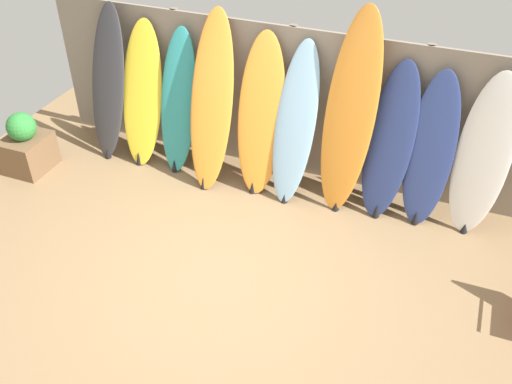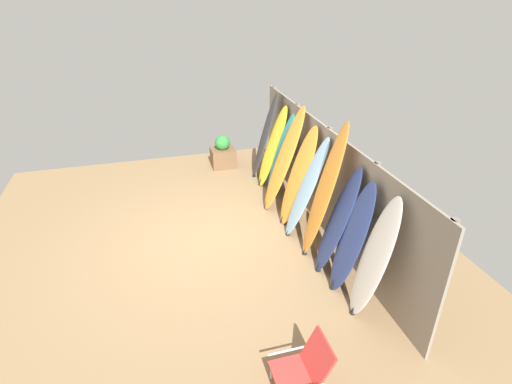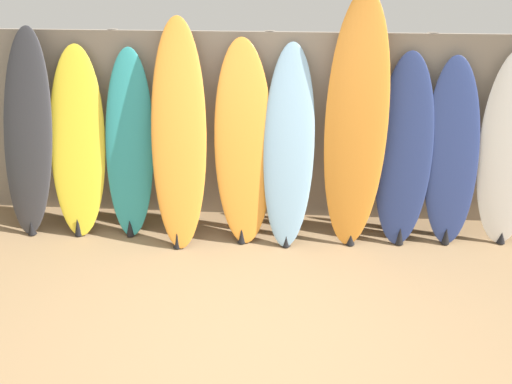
# 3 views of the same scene
# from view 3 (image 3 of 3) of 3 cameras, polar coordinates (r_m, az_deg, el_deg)

# --- Properties ---
(ground) EXTENTS (7.68, 7.68, 0.00)m
(ground) POSITION_cam_3_polar(r_m,az_deg,el_deg) (4.11, -0.33, -14.42)
(ground) COLOR #8E704C
(fence_back) EXTENTS (6.08, 0.11, 1.80)m
(fence_back) POSITION_cam_3_polar(r_m,az_deg,el_deg) (5.48, 1.28, 6.40)
(fence_back) COLOR gray
(fence_back) RESTS_ON ground
(surfboard_charcoal_0) EXTENTS (0.54, 0.61, 1.86)m
(surfboard_charcoal_0) POSITION_cam_3_polar(r_m,az_deg,el_deg) (5.65, -21.85, 5.42)
(surfboard_charcoal_0) COLOR #38383D
(surfboard_charcoal_0) RESTS_ON ground
(surfboard_yellow_1) EXTENTS (0.57, 0.66, 1.70)m
(surfboard_yellow_1) POSITION_cam_3_polar(r_m,az_deg,el_deg) (5.53, -17.40, 4.68)
(surfboard_yellow_1) COLOR yellow
(surfboard_yellow_1) RESTS_ON ground
(surfboard_teal_2) EXTENTS (0.47, 0.57, 1.68)m
(surfboard_teal_2) POSITION_cam_3_polar(r_m,az_deg,el_deg) (5.37, -12.52, 4.60)
(surfboard_teal_2) COLOR teal
(surfboard_teal_2) RESTS_ON ground
(surfboard_orange_3) EXTENTS (0.57, 0.82, 1.96)m
(surfboard_orange_3) POSITION_cam_3_polar(r_m,az_deg,el_deg) (5.12, -7.72, 5.68)
(surfboard_orange_3) COLOR orange
(surfboard_orange_3) RESTS_ON ground
(surfboard_orange_4) EXTENTS (0.60, 0.69, 1.78)m
(surfboard_orange_4) POSITION_cam_3_polar(r_m,az_deg,el_deg) (5.13, -1.26, 4.89)
(surfboard_orange_4) COLOR orange
(surfboard_orange_4) RESTS_ON ground
(surfboard_skyblue_5) EXTENTS (0.48, 0.70, 1.74)m
(surfboard_skyblue_5) POSITION_cam_3_polar(r_m,az_deg,el_deg) (5.11, 3.30, 4.54)
(surfboard_skyblue_5) COLOR #8CB7D6
(surfboard_skyblue_5) RESTS_ON ground
(surfboard_orange_6) EXTENTS (0.62, 0.65, 2.19)m
(surfboard_orange_6) POSITION_cam_3_polar(r_m,az_deg,el_deg) (5.09, 10.00, 6.86)
(surfboard_orange_6) COLOR orange
(surfboard_orange_6) RESTS_ON ground
(surfboard_navy_7) EXTENTS (0.56, 0.61, 1.67)m
(surfboard_navy_7) POSITION_cam_3_polar(r_m,az_deg,el_deg) (5.27, 14.59, 3.97)
(surfboard_navy_7) COLOR navy
(surfboard_navy_7) RESTS_ON ground
(surfboard_navy_8) EXTENTS (0.50, 0.49, 1.65)m
(surfboard_navy_8) POSITION_cam_3_polar(r_m,az_deg,el_deg) (5.37, 18.98, 3.66)
(surfboard_navy_8) COLOR navy
(surfboard_navy_8) RESTS_ON ground
(surfboard_white_9) EXTENTS (0.58, 0.50, 1.71)m
(surfboard_white_9) POSITION_cam_3_polar(r_m,az_deg,el_deg) (5.54, 24.07, 3.92)
(surfboard_white_9) COLOR white
(surfboard_white_9) RESTS_ON ground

